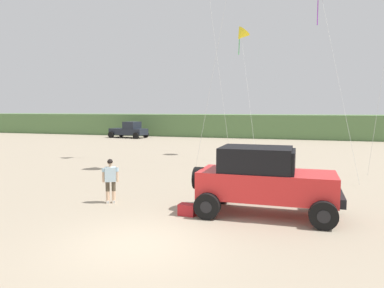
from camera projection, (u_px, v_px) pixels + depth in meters
The scene contains 7 objects.
ground_plane at pixel (139, 244), 9.42m from camera, with size 220.00×220.00×0.00m, color gray.
dune_ridge at pixel (287, 126), 45.01m from camera, with size 90.00×6.82×2.82m, color #567A47.
jeep at pixel (264, 179), 11.93m from camera, with size 4.85×2.39×2.26m.
person_watching at pixel (110, 178), 13.42m from camera, with size 0.56×0.44×1.67m.
cooler_box at pixel (187, 210), 11.92m from camera, with size 0.56×0.36×0.38m, color #B21E23.
distant_pickup at pixel (129, 130), 44.27m from camera, with size 4.84×3.04×1.98m.
kite_purple_stunt at pixel (241, 35), 26.35m from camera, with size 2.69×5.85×9.54m.
Camera 1 is at (4.00, -8.32, 3.50)m, focal length 33.73 mm.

